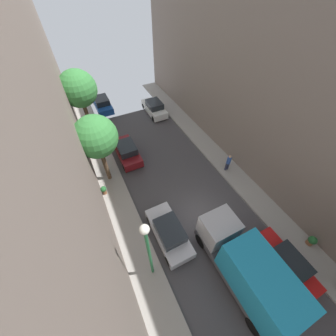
% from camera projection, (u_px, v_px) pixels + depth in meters
% --- Properties ---
extents(ground, '(32.00, 32.00, 0.00)m').
position_uv_depth(ground, '(200.00, 219.00, 14.69)').
color(ground, '#423F42').
extents(sidewalk_left, '(2.00, 44.00, 0.15)m').
position_uv_depth(sidewalk_left, '(137.00, 249.00, 13.15)').
color(sidewalk_left, gray).
rests_on(sidewalk_left, ground).
extents(sidewalk_right, '(2.00, 44.00, 0.15)m').
position_uv_depth(sidewalk_right, '(252.00, 194.00, 16.12)').
color(sidewalk_right, gray).
rests_on(sidewalk_right, ground).
extents(parked_car_left_2, '(1.78, 4.20, 1.57)m').
position_uv_depth(parked_car_left_2, '(169.00, 232.00, 13.26)').
color(parked_car_left_2, silver).
rests_on(parked_car_left_2, ground).
extents(parked_car_left_3, '(1.78, 4.20, 1.57)m').
position_uv_depth(parked_car_left_3, '(127.00, 151.00, 18.60)').
color(parked_car_left_3, maroon).
rests_on(parked_car_left_3, ground).
extents(parked_car_left_4, '(1.78, 4.20, 1.57)m').
position_uv_depth(parked_car_left_4, '(102.00, 104.00, 24.31)').
color(parked_car_left_4, '#194799').
rests_on(parked_car_left_4, ground).
extents(parked_car_right_1, '(1.78, 4.20, 1.57)m').
position_uv_depth(parked_car_right_1, '(284.00, 264.00, 11.95)').
color(parked_car_right_1, red).
rests_on(parked_car_right_1, ground).
extents(parked_car_right_2, '(1.78, 4.20, 1.57)m').
position_uv_depth(parked_car_right_2, '(154.00, 108.00, 23.71)').
color(parked_car_right_2, white).
rests_on(parked_car_right_2, ground).
extents(delivery_truck, '(2.26, 6.60, 3.38)m').
position_uv_depth(delivery_truck, '(247.00, 268.00, 10.78)').
color(delivery_truck, '#4C4C51').
rests_on(delivery_truck, ground).
extents(pedestrian, '(0.40, 0.36, 1.72)m').
position_uv_depth(pedestrian, '(228.00, 162.00, 17.16)').
color(pedestrian, '#2D334C').
rests_on(pedestrian, sidewalk_right).
extents(street_tree_0, '(3.37, 3.37, 6.57)m').
position_uv_depth(street_tree_0, '(78.00, 89.00, 17.87)').
color(street_tree_0, brown).
rests_on(street_tree_0, sidewalk_left).
extents(street_tree_2, '(3.12, 3.12, 6.10)m').
position_uv_depth(street_tree_2, '(96.00, 137.00, 13.84)').
color(street_tree_2, brown).
rests_on(street_tree_2, sidewalk_left).
extents(potted_plant_0, '(0.49, 0.49, 0.75)m').
position_uv_depth(potted_plant_0, '(89.00, 142.00, 19.76)').
color(potted_plant_0, '#B2A899').
rests_on(potted_plant_0, sidewalk_left).
extents(potted_plant_1, '(0.47, 0.47, 0.81)m').
position_uv_depth(potted_plant_1, '(104.00, 190.00, 15.74)').
color(potted_plant_1, brown).
rests_on(potted_plant_1, sidewalk_left).
extents(potted_plant_2, '(0.50, 0.50, 0.81)m').
position_uv_depth(potted_plant_2, '(82.00, 121.00, 22.16)').
color(potted_plant_2, brown).
rests_on(potted_plant_2, sidewalk_left).
extents(potted_plant_4, '(0.53, 0.53, 0.78)m').
position_uv_depth(potted_plant_4, '(312.00, 241.00, 13.04)').
color(potted_plant_4, brown).
rests_on(potted_plant_4, sidewalk_right).
extents(lamp_post, '(0.44, 0.44, 6.15)m').
position_uv_depth(lamp_post, '(148.00, 248.00, 9.22)').
color(lamp_post, '#26723F').
rests_on(lamp_post, sidewalk_left).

